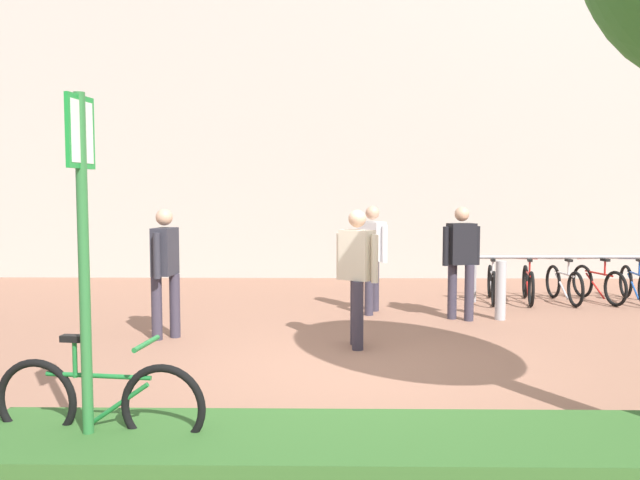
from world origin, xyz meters
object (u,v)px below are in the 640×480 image
(person_shirt_blue, at_px, (357,269))
(bollard_steel, at_px, (501,290))
(bike_rack_cluster, at_px, (563,283))
(person_suited_navy, at_px, (461,255))
(person_suited_dark, at_px, (165,265))
(parking_sign_post, at_px, (83,222))
(person_casual_tan, at_px, (372,252))
(bike_at_sign, at_px, (99,402))

(person_shirt_blue, bearing_deg, bollard_steel, 37.81)
(bike_rack_cluster, xyz_separation_m, person_shirt_blue, (-3.79, -3.34, 0.64))
(person_shirt_blue, relative_size, person_suited_navy, 1.00)
(person_suited_navy, bearing_deg, person_suited_dark, -162.56)
(bollard_steel, relative_size, person_suited_dark, 0.52)
(parking_sign_post, xyz_separation_m, bollard_steel, (4.38, 5.04, -1.27))
(person_casual_tan, bearing_deg, parking_sign_post, -113.95)
(bike_at_sign, distance_m, person_casual_tan, 5.97)
(bollard_steel, relative_size, person_shirt_blue, 0.52)
(person_shirt_blue, distance_m, person_casual_tan, 2.28)
(parking_sign_post, xyz_separation_m, bike_rack_cluster, (5.92, 6.62, -1.37))
(parking_sign_post, height_order, person_shirt_blue, parking_sign_post)
(bike_at_sign, distance_m, person_suited_navy, 6.19)
(bollard_steel, xyz_separation_m, person_casual_tan, (-1.92, 0.51, 0.53))
(parking_sign_post, distance_m, person_suited_navy, 6.33)
(bollard_steel, bearing_deg, bike_at_sign, -131.53)
(bike_rack_cluster, distance_m, person_suited_navy, 2.75)
(bike_at_sign, bearing_deg, person_casual_tan, 65.84)
(person_suited_dark, distance_m, person_suited_navy, 4.36)
(bollard_steel, xyz_separation_m, person_suited_dark, (-4.76, -1.32, 0.53))
(bollard_steel, bearing_deg, person_shirt_blue, -142.19)
(person_suited_navy, bearing_deg, bike_at_sign, -127.39)
(parking_sign_post, distance_m, bike_rack_cluster, 8.99)
(bollard_steel, distance_m, person_casual_tan, 2.05)
(person_suited_dark, height_order, person_suited_navy, same)
(parking_sign_post, distance_m, person_shirt_blue, 3.98)
(person_suited_dark, bearing_deg, bollard_steel, 15.50)
(bike_at_sign, distance_m, person_shirt_blue, 3.84)
(person_shirt_blue, distance_m, person_suited_dark, 2.54)
(person_casual_tan, bearing_deg, person_suited_dark, -147.30)
(bollard_steel, relative_size, person_suited_navy, 0.52)
(parking_sign_post, bearing_deg, person_suited_navy, 53.09)
(person_shirt_blue, height_order, person_suited_navy, same)
(bike_rack_cluster, height_order, person_shirt_blue, person_shirt_blue)
(bike_at_sign, xyz_separation_m, bike_rack_cluster, (5.88, 6.49, -0.00))
(bike_rack_cluster, bearing_deg, person_casual_tan, -162.63)
(parking_sign_post, relative_size, person_suited_navy, 1.53)
(bike_at_sign, height_order, bollard_steel, bollard_steel)
(bollard_steel, height_order, person_shirt_blue, person_shirt_blue)
(person_suited_navy, bearing_deg, bike_rack_cluster, 36.77)
(parking_sign_post, distance_m, person_suited_dark, 3.81)
(bollard_steel, bearing_deg, bike_rack_cluster, 45.92)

